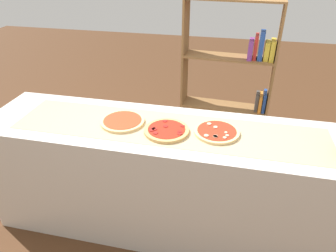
% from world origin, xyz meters
% --- Properties ---
extents(ground_plane, '(12.00, 12.00, 0.00)m').
position_xyz_m(ground_plane, '(0.00, 0.00, 0.00)').
color(ground_plane, '#4C2D19').
extents(counter, '(2.64, 0.66, 0.91)m').
position_xyz_m(counter, '(0.00, 0.00, 0.45)').
color(counter, beige).
rests_on(counter, ground_plane).
extents(parchment_paper, '(2.13, 0.45, 0.00)m').
position_xyz_m(parchment_paper, '(0.00, 0.00, 0.91)').
color(parchment_paper, tan).
rests_on(parchment_paper, counter).
extents(pizza_plain_0, '(0.31, 0.31, 0.02)m').
position_xyz_m(pizza_plain_0, '(-0.33, 0.01, 0.92)').
color(pizza_plain_0, '#E5C17F').
rests_on(pizza_plain_0, parchment_paper).
extents(pizza_pepperoni_1, '(0.30, 0.30, 0.03)m').
position_xyz_m(pizza_pepperoni_1, '(-0.00, -0.05, 0.92)').
color(pizza_pepperoni_1, tan).
rests_on(pizza_pepperoni_1, parchment_paper).
extents(pizza_mushroom_2, '(0.30, 0.30, 0.03)m').
position_xyz_m(pizza_mushroom_2, '(0.33, 0.01, 0.92)').
color(pizza_mushroom_2, '#E5C17F').
rests_on(pizza_mushroom_2, parchment_paper).
extents(bookshelf, '(0.89, 0.30, 1.59)m').
position_xyz_m(bookshelf, '(0.44, 1.17, 0.74)').
color(bookshelf, brown).
rests_on(bookshelf, ground_plane).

